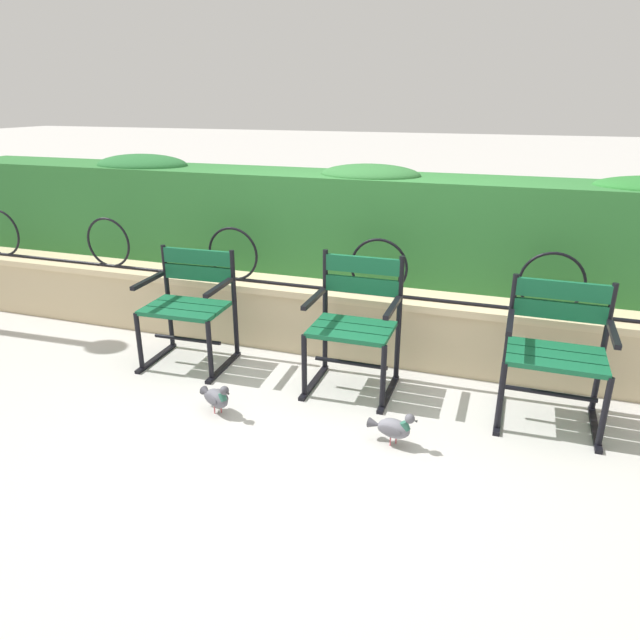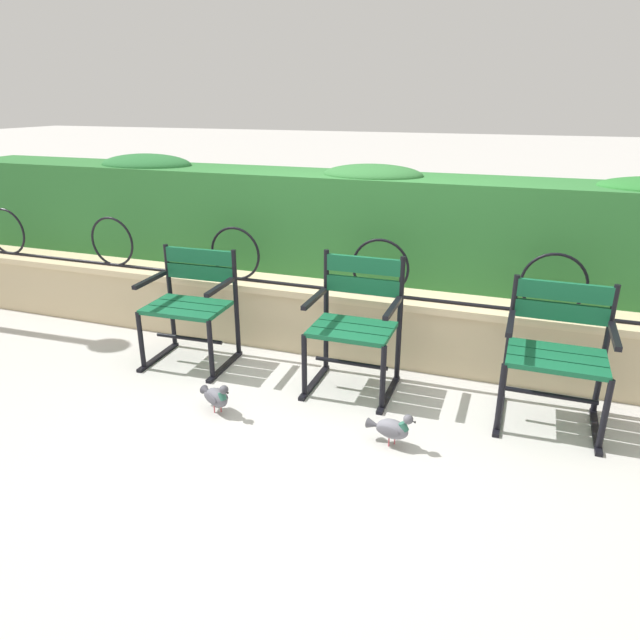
# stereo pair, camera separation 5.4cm
# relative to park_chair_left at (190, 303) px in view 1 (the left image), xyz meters

# --- Properties ---
(ground_plane) EXTENTS (60.00, 60.00, 0.00)m
(ground_plane) POSITION_rel_park_chair_left_xyz_m (1.08, -0.37, -0.46)
(ground_plane) COLOR #B7B5AF
(stone_wall) EXTENTS (8.06, 0.41, 0.51)m
(stone_wall) POSITION_rel_park_chair_left_xyz_m (1.08, 0.52, -0.20)
(stone_wall) COLOR #C6B289
(stone_wall) RESTS_ON ground
(iron_arch_fence) EXTENTS (7.51, 0.02, 0.42)m
(iron_arch_fence) POSITION_rel_park_chair_left_xyz_m (0.77, 0.45, 0.23)
(iron_arch_fence) COLOR black
(iron_arch_fence) RESTS_ON stone_wall
(hedge_row) EXTENTS (7.90, 0.63, 0.87)m
(hedge_row) POSITION_rel_park_chair_left_xyz_m (1.07, 1.01, 0.46)
(hedge_row) COLOR #2D7033
(hedge_row) RESTS_ON stone_wall
(park_chair_left) EXTENTS (0.61, 0.54, 0.82)m
(park_chair_left) POSITION_rel_park_chair_left_xyz_m (0.00, 0.00, 0.00)
(park_chair_left) COLOR #145B38
(park_chair_left) RESTS_ON ground
(park_chair_centre) EXTENTS (0.56, 0.52, 0.89)m
(park_chair_centre) POSITION_rel_park_chair_left_xyz_m (1.24, 0.00, 0.01)
(park_chair_centre) COLOR #145B38
(park_chair_centre) RESTS_ON ground
(park_chair_right) EXTENTS (0.59, 0.52, 0.84)m
(park_chair_right) POSITION_rel_park_chair_left_xyz_m (2.48, -0.02, 0.00)
(park_chair_right) COLOR #145B38
(park_chair_right) RESTS_ON ground
(pigeon_near_chairs) EXTENTS (0.27, 0.19, 0.22)m
(pigeon_near_chairs) POSITION_rel_park_chair_left_xyz_m (0.54, -0.64, -0.34)
(pigeon_near_chairs) COLOR #5B5B66
(pigeon_near_chairs) RESTS_ON ground
(pigeon_far_side) EXTENTS (0.29, 0.13, 0.22)m
(pigeon_far_side) POSITION_rel_park_chair_left_xyz_m (1.65, -0.63, -0.34)
(pigeon_far_side) COLOR slate
(pigeon_far_side) RESTS_ON ground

